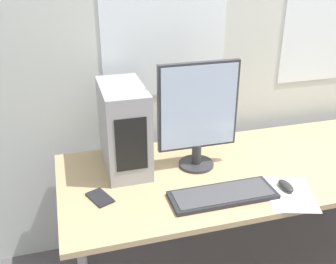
% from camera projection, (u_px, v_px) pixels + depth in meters
% --- Properties ---
extents(wall_back, '(8.00, 0.07, 2.70)m').
position_uv_depth(wall_back, '(252.00, 28.00, 2.34)').
color(wall_back, silver).
rests_on(wall_back, ground_plane).
extents(desk, '(2.43, 0.82, 0.74)m').
position_uv_depth(desk, '(287.00, 167.00, 2.15)').
color(desk, tan).
rests_on(desk, ground_plane).
extents(pc_tower, '(0.21, 0.40, 0.44)m').
position_uv_depth(pc_tower, '(124.00, 128.00, 1.98)').
color(pc_tower, '#9E9EA3').
rests_on(pc_tower, desk).
extents(monitor_main, '(0.41, 0.18, 0.56)m').
position_uv_depth(monitor_main, '(198.00, 113.00, 1.95)').
color(monitor_main, '#333338').
rests_on(monitor_main, desk).
extents(keyboard, '(0.49, 0.18, 0.02)m').
position_uv_depth(keyboard, '(223.00, 195.00, 1.81)').
color(keyboard, '#28282D').
rests_on(keyboard, desk).
extents(mouse, '(0.05, 0.11, 0.03)m').
position_uv_depth(mouse, '(286.00, 186.00, 1.87)').
color(mouse, '#2D2D2D').
rests_on(mouse, desk).
extents(cell_phone, '(0.13, 0.16, 0.01)m').
position_uv_depth(cell_phone, '(100.00, 198.00, 1.80)').
color(cell_phone, '#232328').
rests_on(cell_phone, desk).
extents(paper_sheet_left, '(0.29, 0.35, 0.00)m').
position_uv_depth(paper_sheet_left, '(290.00, 194.00, 1.84)').
color(paper_sheet_left, white).
rests_on(paper_sheet_left, desk).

